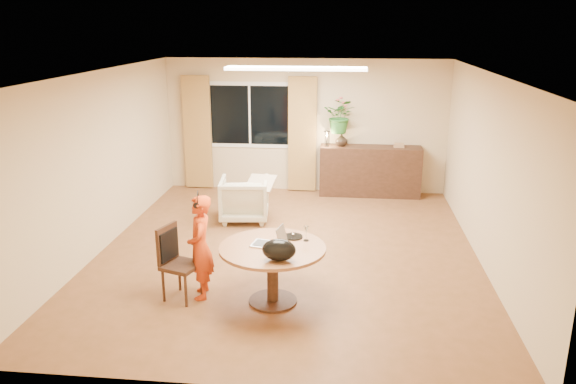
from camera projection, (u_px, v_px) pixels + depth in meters
The scene contains 24 objects.
floor at pixel (288, 252), 8.30m from camera, with size 6.50×6.50×0.00m, color brown.
ceiling at pixel (288, 73), 7.55m from camera, with size 6.50×6.50×0.00m, color white.
wall_back at pixel (305, 126), 11.02m from camera, with size 5.50×5.50×0.00m, color #D0B987.
wall_left at pixel (101, 161), 8.20m from camera, with size 6.50×6.50×0.00m, color #D0B987.
wall_right at pixel (488, 172), 7.64m from camera, with size 6.50×6.50×0.00m, color #D0B987.
window at pixel (250, 115), 11.05m from camera, with size 1.70×0.03×1.30m.
curtain_left at pixel (198, 133), 11.19m from camera, with size 0.55×0.08×2.25m, color olive.
curtain_right at pixel (302, 135), 10.98m from camera, with size 0.55×0.08×2.25m, color olive.
ceiling_panel at pixel (296, 69), 8.70m from camera, with size 2.20×0.35×0.05m, color white.
dining_table at pixel (273, 259), 6.64m from camera, with size 1.27×1.27×0.72m.
dining_chair at pixel (181, 264), 6.76m from camera, with size 0.44×0.40×0.92m, color black, non-canonical shape.
child at pixel (200, 247), 6.78m from camera, with size 0.31×0.47×1.30m, color red.
laptop at pixel (268, 235), 6.60m from camera, with size 0.39×0.26×0.26m, color #B7B7BC, non-canonical shape.
tumbler at pixel (282, 234), 6.85m from camera, with size 0.08×0.08×0.11m, color white, non-canonical shape.
wine_glass at pixel (306, 233), 6.76m from camera, with size 0.07×0.07×0.19m, color white, non-canonical shape.
pot_lid at pixel (293, 236), 6.88m from camera, with size 0.24×0.24×0.04m, color white, non-canonical shape.
handbag at pixel (279, 250), 6.18m from camera, with size 0.38×0.22×0.25m, color black, non-canonical shape.
armchair at pixel (244, 199), 9.54m from camera, with size 0.79×0.82×0.74m, color beige.
throw at pixel (261, 179), 9.34m from camera, with size 0.45×0.55×0.03m, color beige, non-canonical shape.
sideboard at pixel (370, 171), 10.89m from camera, with size 1.94×0.47×0.97m, color black.
vase at pixel (341, 140), 10.78m from camera, with size 0.24×0.24×0.25m, color black.
bouquet at pixel (341, 116), 10.65m from camera, with size 0.59×0.51×0.66m, color #2B5D23.
book_stack at pixel (399, 145), 10.69m from camera, with size 0.20×0.15×0.08m, color brown, non-canonical shape.
desk_lamp at pixel (327, 138), 10.75m from camera, with size 0.13×0.13×0.31m, color black, non-canonical shape.
Camera 1 is at (0.82, -7.65, 3.25)m, focal length 35.00 mm.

